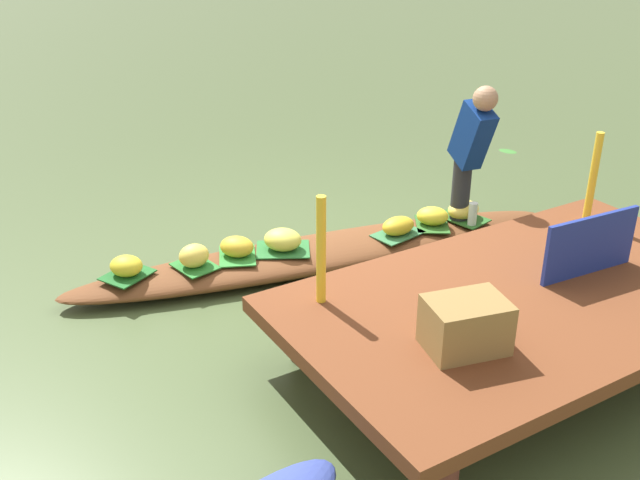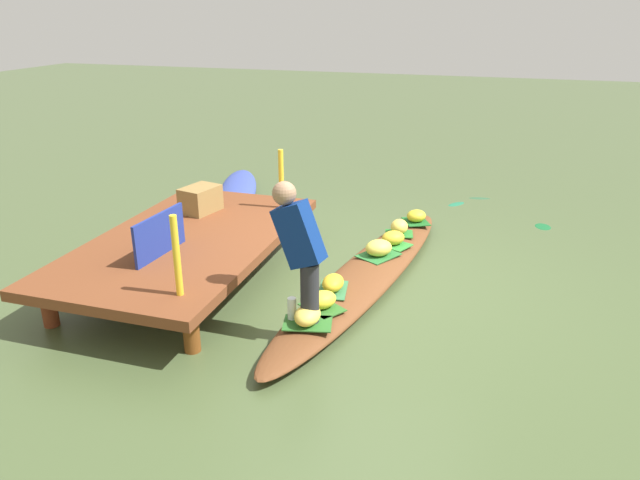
% 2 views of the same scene
% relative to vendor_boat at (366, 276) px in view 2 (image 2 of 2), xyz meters
% --- Properties ---
extents(canal_water, '(40.00, 40.00, 0.00)m').
position_rel_vendor_boat_xyz_m(canal_water, '(0.00, 0.00, -0.09)').
color(canal_water, '#465732').
rests_on(canal_water, ground).
extents(dock_platform, '(3.20, 1.80, 0.48)m').
position_rel_vendor_boat_xyz_m(dock_platform, '(-0.43, 1.82, 0.32)').
color(dock_platform, brown).
rests_on(dock_platform, ground).
extents(vendor_boat, '(4.28, 1.31, 0.18)m').
position_rel_vendor_boat_xyz_m(vendor_boat, '(0.00, 0.00, 0.00)').
color(vendor_boat, brown).
rests_on(vendor_boat, ground).
extents(moored_boat, '(2.29, 1.29, 0.23)m').
position_rel_vendor_boat_xyz_m(moored_boat, '(2.32, 2.52, 0.03)').
color(moored_boat, '#3849A0').
rests_on(moored_boat, ground).
extents(leaf_mat_0, '(0.32, 0.37, 0.01)m').
position_rel_vendor_boat_xyz_m(leaf_mat_0, '(1.07, -0.15, 0.10)').
color(leaf_mat_0, '#27752B').
rests_on(leaf_mat_0, vendor_boat).
extents(banana_bunch_0, '(0.24, 0.22, 0.18)m').
position_rel_vendor_boat_xyz_m(banana_bunch_0, '(1.07, -0.15, 0.18)').
color(banana_bunch_0, '#F8D451').
rests_on(banana_bunch_0, vendor_boat).
extents(leaf_mat_1, '(0.53, 0.49, 0.01)m').
position_rel_vendor_boat_xyz_m(leaf_mat_1, '(0.36, -0.05, 0.10)').
color(leaf_mat_1, '#296D31').
rests_on(leaf_mat_1, vendor_boat).
extents(banana_bunch_1, '(0.39, 0.39, 0.17)m').
position_rel_vendor_boat_xyz_m(banana_bunch_1, '(0.36, -0.05, 0.18)').
color(banana_bunch_1, '#E6DA50').
rests_on(banana_bunch_1, vendor_boat).
extents(leaf_mat_2, '(0.45, 0.33, 0.01)m').
position_rel_vendor_boat_xyz_m(leaf_mat_2, '(-0.61, 0.19, 0.10)').
color(leaf_mat_2, '#347343').
rests_on(leaf_mat_2, vendor_boat).
extents(banana_bunch_2, '(0.30, 0.21, 0.15)m').
position_rel_vendor_boat_xyz_m(banana_bunch_2, '(-0.61, 0.19, 0.17)').
color(banana_bunch_2, gold).
rests_on(banana_bunch_2, vendor_boat).
extents(leaf_mat_3, '(0.41, 0.46, 0.01)m').
position_rel_vendor_boat_xyz_m(leaf_mat_3, '(0.72, -0.14, 0.10)').
color(leaf_mat_3, '#2F8633').
rests_on(leaf_mat_3, vendor_boat).
extents(banana_bunch_3, '(0.34, 0.35, 0.16)m').
position_rel_vendor_boat_xyz_m(banana_bunch_3, '(0.72, -0.14, 0.17)').
color(banana_bunch_3, gold).
rests_on(banana_bunch_3, vendor_boat).
extents(leaf_mat_4, '(0.44, 0.47, 0.01)m').
position_rel_vendor_boat_xyz_m(leaf_mat_4, '(-0.98, 0.18, 0.10)').
color(leaf_mat_4, '#2E6424').
rests_on(leaf_mat_4, vendor_boat).
extents(banana_bunch_4, '(0.34, 0.33, 0.16)m').
position_rel_vendor_boat_xyz_m(banana_bunch_4, '(-0.98, 0.18, 0.17)').
color(banana_bunch_4, yellow).
rests_on(banana_bunch_4, vendor_boat).
extents(leaf_mat_5, '(0.43, 0.41, 0.01)m').
position_rel_vendor_boat_xyz_m(leaf_mat_5, '(1.56, -0.28, 0.10)').
color(leaf_mat_5, '#1D6125').
rests_on(leaf_mat_5, vendor_boat).
extents(banana_bunch_5, '(0.33, 0.33, 0.15)m').
position_rel_vendor_boat_xyz_m(banana_bunch_5, '(1.56, -0.28, 0.17)').
color(banana_bunch_5, yellow).
rests_on(banana_bunch_5, vendor_boat).
extents(leaf_mat_6, '(0.37, 0.47, 0.01)m').
position_rel_vendor_boat_xyz_m(leaf_mat_6, '(-1.29, 0.21, 0.10)').
color(leaf_mat_6, '#2B6526').
rests_on(leaf_mat_6, vendor_boat).
extents(banana_bunch_6, '(0.30, 0.23, 0.16)m').
position_rel_vendor_boat_xyz_m(banana_bunch_6, '(-1.29, 0.21, 0.17)').
color(banana_bunch_6, '#F9D755').
rests_on(banana_bunch_6, vendor_boat).
extents(vendor_person, '(0.25, 0.47, 1.23)m').
position_rel_vendor_boat_xyz_m(vendor_person, '(-1.23, 0.29, 0.79)').
color(vendor_person, '#28282D').
rests_on(vendor_person, vendor_boat).
extents(water_bottle, '(0.08, 0.08, 0.21)m').
position_rel_vendor_boat_xyz_m(water_bottle, '(-1.26, 0.37, 0.19)').
color(water_bottle, silver).
rests_on(water_bottle, vendor_boat).
extents(market_banner, '(0.77, 0.08, 0.42)m').
position_rel_vendor_boat_xyz_m(market_banner, '(-0.93, 1.82, 0.59)').
color(market_banner, navy).
rests_on(market_banner, dock_platform).
extents(railing_post_west, '(0.06, 0.06, 0.70)m').
position_rel_vendor_boat_xyz_m(railing_post_west, '(-1.63, 1.22, 0.74)').
color(railing_post_west, yellow).
rests_on(railing_post_west, dock_platform).
extents(railing_post_east, '(0.06, 0.06, 0.70)m').
position_rel_vendor_boat_xyz_m(railing_post_east, '(0.77, 1.22, 0.74)').
color(railing_post_east, yellow).
rests_on(railing_post_east, dock_platform).
extents(produce_crate, '(0.50, 0.41, 0.30)m').
position_rel_vendor_boat_xyz_m(produce_crate, '(0.36, 2.07, 0.53)').
color(produce_crate, olive).
rests_on(produce_crate, dock_platform).
extents(drifting_plant_0, '(0.30, 0.24, 0.01)m').
position_rel_vendor_boat_xyz_m(drifting_plant_0, '(2.37, -1.84, -0.09)').
color(drifting_plant_0, '#175F2E').
rests_on(drifting_plant_0, ground).
extents(drifting_plant_2, '(0.17, 0.33, 0.01)m').
position_rel_vendor_boat_xyz_m(drifting_plant_2, '(3.39, -0.97, -0.09)').
color(drifting_plant_2, '#2D5838').
rests_on(drifting_plant_2, ground).
extents(drifting_plant_3, '(0.33, 0.29, 0.01)m').
position_rel_vendor_boat_xyz_m(drifting_plant_3, '(3.00, -0.66, -0.09)').
color(drifting_plant_3, '#216E4A').
rests_on(drifting_plant_3, ground).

